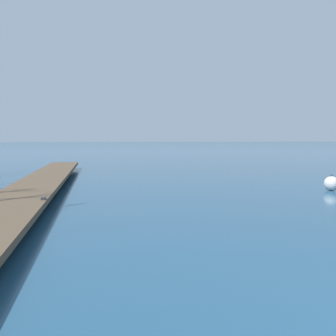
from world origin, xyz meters
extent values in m
cube|color=brown|center=(-6.89, 13.07, 0.37)|extent=(2.00, 22.68, 0.16)
cylinder|color=#4C3D2D|center=(-6.87, 10.80, 0.15)|extent=(0.36, 0.36, 0.29)
cylinder|color=#4C3D2D|center=(-6.91, 15.33, 0.15)|extent=(0.36, 0.36, 0.29)
cylinder|color=#4C3D2D|center=(-6.95, 19.87, 0.15)|extent=(0.36, 0.36, 0.29)
cylinder|color=#4C3D2D|center=(-6.99, 24.40, 0.15)|extent=(0.36, 0.36, 0.29)
cube|color=#333338|center=(-6.05, 8.54, 0.49)|extent=(0.12, 0.20, 0.08)
sphere|color=silver|center=(4.95, 11.33, 0.29)|extent=(0.59, 0.59, 0.59)
torus|color=black|center=(4.95, 11.33, 0.59)|extent=(0.14, 0.02, 0.14)
camera|label=1|loc=(-4.44, -1.69, 2.17)|focal=37.71mm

